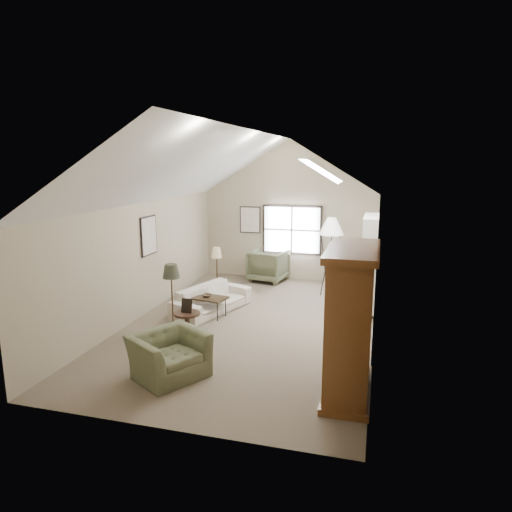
% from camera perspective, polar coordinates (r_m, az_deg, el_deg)
% --- Properties ---
extents(room_shell, '(5.01, 8.01, 4.00)m').
position_cam_1_polar(room_shell, '(9.17, -0.67, 10.62)').
color(room_shell, '#756953').
rests_on(room_shell, ground).
extents(window, '(1.72, 0.08, 1.42)m').
position_cam_1_polar(window, '(13.15, 4.50, 3.27)').
color(window, black).
rests_on(window, room_shell).
extents(skylight, '(0.80, 1.20, 0.52)m').
position_cam_1_polar(skylight, '(9.79, 8.28, 10.65)').
color(skylight, white).
rests_on(skylight, room_shell).
extents(wall_art, '(1.97, 3.71, 0.88)m').
position_cam_1_polar(wall_art, '(11.74, -6.91, 3.56)').
color(wall_art, black).
rests_on(wall_art, room_shell).
extents(armoire, '(0.60, 1.50, 2.20)m').
position_cam_1_polar(armoire, '(6.83, 11.69, -8.15)').
color(armoire, brown).
rests_on(armoire, ground).
extents(tv_alcove, '(0.32, 1.30, 2.10)m').
position_cam_1_polar(tv_alcove, '(10.66, 13.97, -0.71)').
color(tv_alcove, white).
rests_on(tv_alcove, ground).
extents(media_console, '(0.34, 1.18, 0.60)m').
position_cam_1_polar(media_console, '(10.87, 13.64, -5.08)').
color(media_console, '#382316').
rests_on(media_console, ground).
extents(tv_panel, '(0.05, 0.90, 0.55)m').
position_cam_1_polar(tv_panel, '(10.71, 13.80, -1.91)').
color(tv_panel, black).
rests_on(tv_panel, media_console).
extents(sofa, '(1.42, 2.21, 0.60)m').
position_cam_1_polar(sofa, '(10.51, -5.57, -5.38)').
color(sofa, beige).
rests_on(sofa, ground).
extents(armchair_near, '(1.39, 1.44, 0.71)m').
position_cam_1_polar(armchair_near, '(7.58, -10.82, -12.08)').
color(armchair_near, '#545C40').
rests_on(armchair_near, ground).
extents(armchair_far, '(1.13, 1.15, 0.90)m').
position_cam_1_polar(armchair_far, '(13.07, 1.57, -1.20)').
color(armchair_far, '#555D41').
rests_on(armchair_far, ground).
extents(coffee_table, '(0.96, 0.65, 0.45)m').
position_cam_1_polar(coffee_table, '(10.25, -6.14, -6.28)').
color(coffee_table, '#322314').
rests_on(coffee_table, ground).
extents(bowl, '(0.25, 0.25, 0.05)m').
position_cam_1_polar(bowl, '(10.18, -6.17, -4.94)').
color(bowl, '#382617').
rests_on(bowl, coffee_table).
extents(side_table, '(0.65, 0.65, 0.52)m').
position_cam_1_polar(side_table, '(9.09, -8.57, -8.55)').
color(side_table, '#352215').
rests_on(side_table, ground).
extents(side_chair, '(0.44, 0.44, 0.93)m').
position_cam_1_polar(side_chair, '(12.87, 11.93, -1.59)').
color(side_chair, brown).
rests_on(side_chair, ground).
extents(tripod_lamp, '(0.77, 0.77, 2.08)m').
position_cam_1_polar(tripod_lamp, '(11.46, 9.28, -0.21)').
color(tripod_lamp, silver).
rests_on(tripod_lamp, ground).
extents(dark_lamp, '(0.44, 0.44, 1.44)m').
position_cam_1_polar(dark_lamp, '(9.27, -10.43, -5.19)').
color(dark_lamp, '#2B2E21').
rests_on(dark_lamp, ground).
extents(tan_lamp, '(0.33, 0.33, 1.29)m').
position_cam_1_polar(tan_lamp, '(11.60, -4.90, -1.95)').
color(tan_lamp, tan).
rests_on(tan_lamp, ground).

